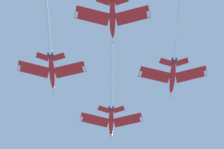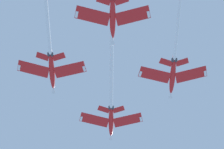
# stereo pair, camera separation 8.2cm
# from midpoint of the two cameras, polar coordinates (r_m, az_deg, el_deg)

# --- Properties ---
(jet_lead) EXTENTS (41.44, 19.91, 14.46)m
(jet_lead) POSITION_cam_midpoint_polar(r_m,az_deg,el_deg) (114.56, -0.09, -3.96)
(jet_lead) COLOR red
(jet_left_wing) EXTENTS (37.19, 19.94, 12.27)m
(jet_left_wing) POSITION_cam_midpoint_polar(r_m,az_deg,el_deg) (107.56, -9.29, 3.14)
(jet_left_wing) COLOR red
(jet_right_wing) EXTENTS (40.16, 19.86, 13.90)m
(jet_right_wing) POSITION_cam_midpoint_polar(r_m,az_deg,el_deg) (107.85, 9.40, 2.12)
(jet_right_wing) COLOR red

